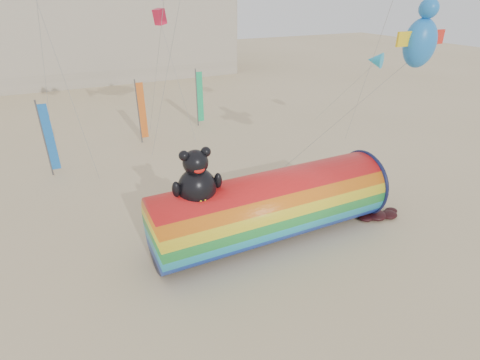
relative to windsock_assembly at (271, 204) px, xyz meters
name	(u,v)px	position (x,y,z in m)	size (l,w,h in m)	color
ground	(244,235)	(-1.20, 0.58, -1.84)	(160.00, 160.00, 0.00)	#CCB58C
windsock_assembly	(271,204)	(0.00, 0.00, 0.00)	(12.02, 3.66, 5.54)	red
kite_handler	(351,198)	(5.26, 0.06, -1.00)	(0.61, 0.40, 1.69)	slate
fabric_bundle	(379,215)	(6.29, -1.15, -1.67)	(2.62, 1.35, 0.41)	#390A0C
festival_banners	(138,113)	(-3.08, 15.69, 0.80)	(13.24, 5.72, 5.20)	#59595E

